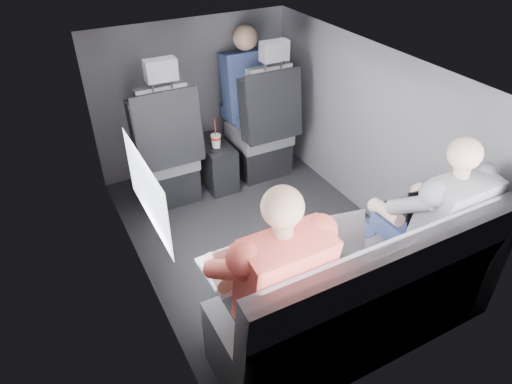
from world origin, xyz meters
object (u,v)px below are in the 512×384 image
passenger_rear_right (428,221)px  passenger_front_right (246,87)px  laptop_silver (324,236)px  soda_cup (216,141)px  rear_bench (355,304)px  center_console (215,163)px  laptop_black (417,207)px  passenger_rear_left (268,282)px  laptop_white (241,263)px  front_seat_left (165,158)px  front_seat_right (262,134)px

passenger_rear_right → passenger_front_right: (-0.14, 2.06, 0.13)m
laptop_silver → passenger_front_right: (0.48, 1.90, 0.12)m
soda_cup → rear_bench: bearing=-89.6°
passenger_front_right → rear_bench: bearing=-101.1°
center_console → laptop_silver: (-0.06, -1.68, 0.43)m
laptop_black → passenger_rear_left: (-1.11, -0.13, 0.01)m
soda_cup → laptop_white: (-0.55, -1.58, 0.17)m
front_seat_left → front_seat_right: (0.90, 0.00, 0.00)m
soda_cup → laptop_silver: size_ratio=0.70×
front_seat_left → soda_cup: front_seat_left is taller
front_seat_left → laptop_silver: size_ratio=3.35×
rear_bench → front_seat_left: bearing=103.3°
center_console → passenger_rear_right: passenger_rear_right is taller
soda_cup → passenger_front_right: 0.60m
soda_cup → passenger_rear_right: passenger_rear_right is taller
laptop_white → passenger_front_right: (0.99, 1.88, 0.12)m
laptop_black → passenger_rear_right: bearing=-106.2°
soda_cup → laptop_black: laptop_black is taller
rear_bench → laptop_silver: rear_bench is taller
center_console → laptop_black: bearing=-70.6°
front_seat_right → passenger_rear_left: size_ratio=1.01×
front_seat_right → rear_bench: (-0.45, -1.90, -0.09)m
laptop_silver → passenger_front_right: bearing=75.8°
laptop_white → laptop_silver: size_ratio=0.97×
front_seat_left → laptop_black: size_ratio=3.81×
laptop_silver → laptop_white: bearing=178.1°
rear_bench → passenger_front_right: 2.25m
laptop_silver → laptop_black: size_ratio=1.14×
rear_bench → passenger_rear_left: 0.61m
center_console → passenger_front_right: 0.73m
center_console → laptop_silver: 1.74m
center_console → rear_bench: 1.94m
front_seat_right → laptop_silver: bearing=-107.1°
front_seat_right → passenger_rear_left: 2.06m
passenger_front_right → center_console: bearing=-152.8°
laptop_silver → passenger_rear_right: (0.62, -0.17, -0.01)m
laptop_silver → passenger_rear_right: size_ratio=0.31×
laptop_black → passenger_front_right: bearing=95.3°
front_seat_left → passenger_front_right: 0.98m
passenger_front_right → front_seat_right: bearing=-84.1°
front_seat_right → rear_bench: front_seat_right is taller
laptop_black → passenger_front_right: passenger_front_right is taller
front_seat_left → front_seat_right: same height
soda_cup → passenger_rear_left: (-0.49, -1.77, 0.17)m
front_seat_right → passenger_rear_right: bearing=-86.4°
soda_cup → passenger_front_right: passenger_front_right is taller
laptop_white → laptop_black: laptop_white is taller
laptop_black → soda_cup: bearing=110.7°
front_seat_right → passenger_front_right: bearing=95.9°
laptop_silver → center_console: bearing=88.1°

